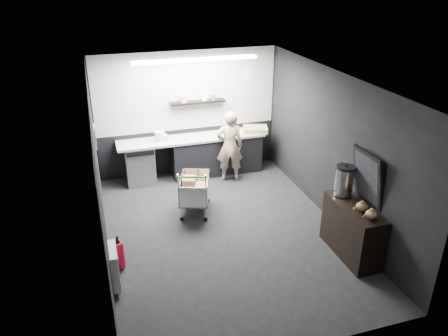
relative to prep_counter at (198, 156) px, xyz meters
name	(u,v)px	position (x,y,z in m)	size (l,w,h in m)	color
floor	(225,232)	(-0.14, -2.42, -0.46)	(5.50, 5.50, 0.00)	black
ceiling	(225,81)	(-0.14, -2.42, 2.24)	(5.50, 5.50, 0.00)	silver
wall_back	(187,113)	(-0.14, 0.33, 0.89)	(5.50, 5.50, 0.00)	black
wall_front	(299,261)	(-0.14, -5.17, 0.89)	(5.50, 5.50, 0.00)	black
wall_left	(99,178)	(-2.14, -2.42, 0.89)	(5.50, 5.50, 0.00)	black
wall_right	(333,149)	(1.86, -2.42, 0.89)	(5.50, 5.50, 0.00)	black
kitchen_wall_panel	(187,91)	(-0.14, 0.31, 1.39)	(3.95, 0.02, 1.70)	#BBBAB6
dado_panel	(189,149)	(-0.14, 0.31, 0.04)	(3.95, 0.02, 1.00)	black
floating_shelf	(197,102)	(0.06, 0.20, 1.16)	(1.20, 0.22, 0.04)	black
wall_clock	(249,73)	(1.26, 0.30, 1.69)	(0.20, 0.20, 0.03)	white
poster	(95,137)	(-2.12, -1.12, 1.09)	(0.02, 0.30, 0.40)	silver
poster_red_band	(95,133)	(-2.11, -1.12, 1.16)	(0.01, 0.22, 0.10)	red
radiator	(114,266)	(-2.08, -3.32, -0.11)	(0.10, 0.50, 0.60)	white
ceiling_strip	(196,60)	(-0.14, -0.57, 2.21)	(2.40, 0.20, 0.04)	white
prep_counter	(198,156)	(0.00, 0.00, 0.00)	(3.20, 0.61, 0.90)	black
person	(230,146)	(0.59, -0.45, 0.33)	(0.57, 0.37, 1.57)	beige
shopping_cart	(195,190)	(-0.46, -1.56, 0.00)	(0.78, 1.03, 0.96)	silver
sideboard	(353,223)	(1.63, -3.60, 0.11)	(0.50, 1.18, 1.77)	black
fire_extinguisher	(119,253)	(-1.99, -2.90, -0.19)	(0.17, 0.17, 0.55)	#AE0B24
cardboard_box	(255,129)	(1.31, -0.05, 0.50)	(0.53, 0.40, 0.11)	tan
pink_tub	(160,136)	(-0.82, 0.00, 0.55)	(0.21, 0.21, 0.21)	#F6D5D7
white_container	(163,138)	(-0.76, -0.05, 0.52)	(0.17, 0.13, 0.15)	white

